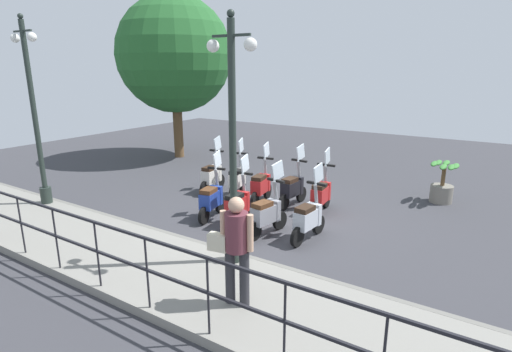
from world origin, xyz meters
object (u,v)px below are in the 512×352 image
(tree_large, at_px, (174,55))
(scooter_far_4, at_px, (212,175))
(scooter_near_3, at_px, (212,198))
(potted_palm, at_px, (442,186))
(scooter_near_2, at_px, (238,204))
(scooter_near_0, at_px, (308,218))
(scooter_near_1, at_px, (267,213))
(scooter_far_1, at_px, (293,188))
(pedestrian_with_bag, at_px, (235,243))
(scooter_far_3, at_px, (237,179))
(scooter_far_0, at_px, (321,194))
(lamp_post_near, at_px, (233,159))
(scooter_far_2, at_px, (261,185))
(lamp_post_far, at_px, (36,124))

(tree_large, height_order, scooter_far_4, tree_large)
(scooter_near_3, distance_m, scooter_far_4, 2.07)
(potted_palm, xyz_separation_m, scooter_near_2, (-4.13, 3.56, 0.04))
(potted_palm, xyz_separation_m, scooter_near_0, (-4.03, 1.91, 0.04))
(scooter_near_0, height_order, scooter_far_4, same)
(scooter_near_1, height_order, scooter_far_4, same)
(scooter_far_1, bearing_deg, tree_large, 71.34)
(pedestrian_with_bag, height_order, scooter_near_1, pedestrian_with_bag)
(scooter_near_1, bearing_deg, scooter_far_3, 57.86)
(scooter_far_3, bearing_deg, scooter_far_0, -106.81)
(lamp_post_near, relative_size, pedestrian_with_bag, 2.57)
(scooter_near_3, relative_size, scooter_far_0, 1.00)
(scooter_far_1, xyz_separation_m, scooter_far_2, (-0.22, 0.80, 0.00))
(scooter_near_0, bearing_deg, scooter_far_3, 66.19)
(scooter_far_0, relative_size, scooter_far_2, 1.00)
(tree_large, relative_size, scooter_far_1, 3.90)
(scooter_near_1, xyz_separation_m, scooter_far_3, (1.87, 2.06, 0.00))
(scooter_far_1, height_order, scooter_far_4, same)
(scooter_near_0, height_order, scooter_near_2, same)
(tree_large, distance_m, scooter_far_4, 6.00)
(potted_palm, xyz_separation_m, scooter_near_3, (-4.11, 4.32, 0.04))
(lamp_post_far, relative_size, scooter_far_0, 2.86)
(lamp_post_near, relative_size, tree_large, 0.68)
(lamp_post_far, distance_m, tree_large, 6.64)
(scooter_near_2, height_order, scooter_far_2, same)
(lamp_post_near, xyz_separation_m, scooter_far_0, (3.37, -0.15, -1.47))
(scooter_near_0, relative_size, scooter_near_2, 1.00)
(lamp_post_far, bearing_deg, scooter_near_3, -66.50)
(lamp_post_far, relative_size, scooter_far_2, 2.86)
(scooter_far_0, height_order, scooter_far_3, same)
(scooter_far_1, bearing_deg, scooter_near_2, 171.33)
(potted_palm, bearing_deg, tree_large, 87.31)
(pedestrian_with_bag, distance_m, scooter_near_3, 3.85)
(scooter_near_2, bearing_deg, pedestrian_with_bag, -151.89)
(scooter_near_3, xyz_separation_m, scooter_far_1, (1.77, -1.18, 0.00))
(scooter_far_4, bearing_deg, scooter_near_3, -148.65)
(tree_large, distance_m, potted_palm, 10.20)
(lamp_post_near, height_order, scooter_near_3, lamp_post_near)
(pedestrian_with_bag, xyz_separation_m, scooter_far_2, (4.30, 2.24, -0.60))
(scooter_near_0, bearing_deg, potted_palm, -19.65)
(lamp_post_near, distance_m, scooter_far_4, 4.79)
(scooter_far_2, bearing_deg, potted_palm, -65.39)
(scooter_near_0, distance_m, scooter_far_2, 2.50)
(pedestrian_with_bag, relative_size, scooter_near_1, 1.03)
(lamp_post_near, xyz_separation_m, scooter_far_1, (3.46, 0.65, -1.47))
(lamp_post_far, xyz_separation_m, scooter_near_0, (1.77, -6.29, -1.62))
(scooter_near_0, xyz_separation_m, scooter_near_1, (-0.24, 0.83, 0.00))
(scooter_far_1, bearing_deg, lamp_post_near, -164.58)
(tree_large, distance_m, scooter_near_2, 8.30)
(scooter_far_3, relative_size, scooter_far_4, 1.00)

